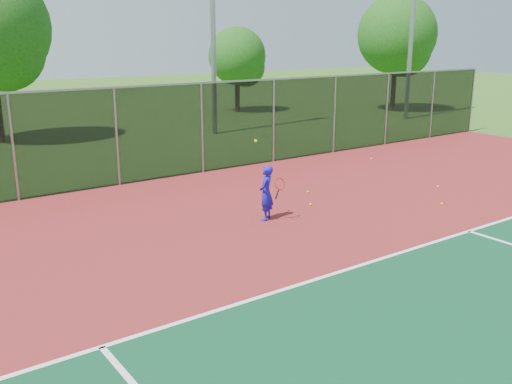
{
  "coord_description": "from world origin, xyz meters",
  "views": [
    {
      "loc": [
        -9.51,
        -4.47,
        4.46
      ],
      "look_at": [
        -2.76,
        5.0,
        1.3
      ],
      "focal_mm": 40.0,
      "sensor_mm": 36.0,
      "label": 1
    }
  ],
  "objects": [
    {
      "name": "court_apron",
      "position": [
        0.0,
        2.0,
        0.01
      ],
      "size": [
        30.0,
        20.0,
        0.02
      ],
      "primitive_type": "cube",
      "color": "maroon",
      "rests_on": "ground"
    },
    {
      "name": "tree_back_mid",
      "position": [
        10.2,
        24.98,
        3.2
      ],
      "size": [
        3.48,
        3.48,
        5.11
      ],
      "color": "#361F13",
      "rests_on": "ground"
    },
    {
      "name": "practice_ball_4",
      "position": [
        4.79,
        6.02,
        0.06
      ],
      "size": [
        0.07,
        0.07,
        0.07
      ],
      "primitive_type": "sphere",
      "color": "yellow",
      "rests_on": "court_apron"
    },
    {
      "name": "fence_back",
      "position": [
        0.0,
        12.0,
        1.56
      ],
      "size": [
        30.0,
        0.06,
        3.03
      ],
      "color": "black",
      "rests_on": "court_apron"
    },
    {
      "name": "practice_ball_1",
      "position": [
        0.35,
        6.81,
        0.06
      ],
      "size": [
        0.07,
        0.07,
        0.07
      ],
      "primitive_type": "sphere",
      "color": "yellow",
      "rests_on": "court_apron"
    },
    {
      "name": "practice_ball_5",
      "position": [
        1.15,
        7.85,
        0.06
      ],
      "size": [
        0.07,
        0.07,
        0.07
      ],
      "primitive_type": "sphere",
      "color": "yellow",
      "rests_on": "court_apron"
    },
    {
      "name": "practice_ball_3",
      "position": [
        6.19,
        10.1,
        0.06
      ],
      "size": [
        0.07,
        0.07,
        0.07
      ],
      "primitive_type": "sphere",
      "color": "yellow",
      "rests_on": "court_apron"
    },
    {
      "name": "tree_back_right",
      "position": [
        18.34,
        19.69,
        4.41
      ],
      "size": [
        4.78,
        4.78,
        7.02
      ],
      "color": "#361F13",
      "rests_on": "ground"
    },
    {
      "name": "tennis_player",
      "position": [
        -1.35,
        6.54,
        0.72
      ],
      "size": [
        0.6,
        0.7,
        2.05
      ],
      "color": "#1913B6",
      "rests_on": "court_apron"
    },
    {
      "name": "practice_ball_2",
      "position": [
        3.33,
        4.78,
        0.06
      ],
      "size": [
        0.07,
        0.07,
        0.07
      ],
      "primitive_type": "sphere",
      "color": "yellow",
      "rests_on": "court_apron"
    }
  ]
}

